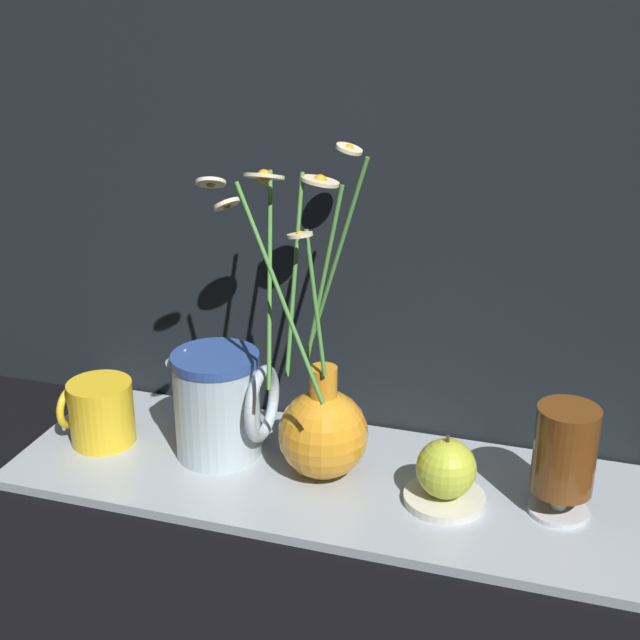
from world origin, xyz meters
The scene contains 9 objects.
ground_plane centered at (0.00, 0.00, 0.00)m, with size 6.00×6.00×0.00m, color black.
shelf centered at (0.00, 0.00, 0.01)m, with size 0.77×0.27×0.01m.
backdrop_wall centered at (0.00, 0.15, 0.55)m, with size 1.27×0.02×1.10m.
vase_with_flowers centered at (0.00, 0.00, 0.08)m, with size 0.19×0.23×0.40m.
yellow_mug centered at (-0.30, -0.01, 0.05)m, with size 0.09×0.08×0.08m.
ceramic_pitcher centered at (-0.13, 0.01, 0.09)m, with size 0.13×0.11×0.15m.
tea_glass centered at (0.29, 0.00, 0.09)m, with size 0.07×0.07×0.13m.
saucer_plate centered at (0.16, -0.02, 0.02)m, with size 0.10×0.10×0.01m.
orange_fruit centered at (0.16, -0.02, 0.06)m, with size 0.07×0.07×0.08m.
Camera 1 is at (0.29, -0.91, 0.60)m, focal length 50.00 mm.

